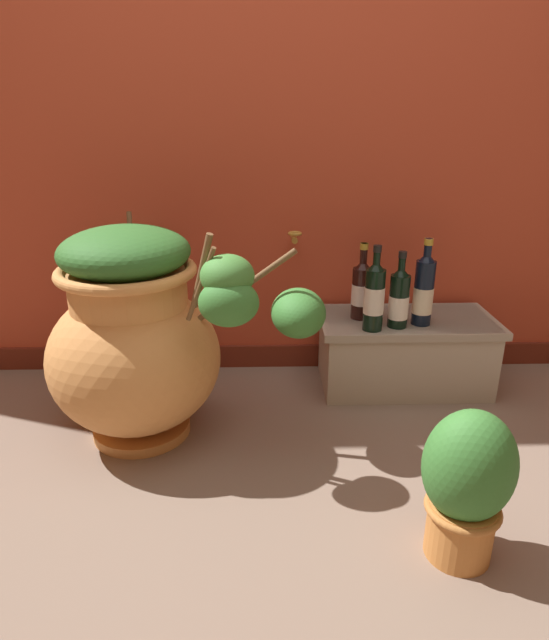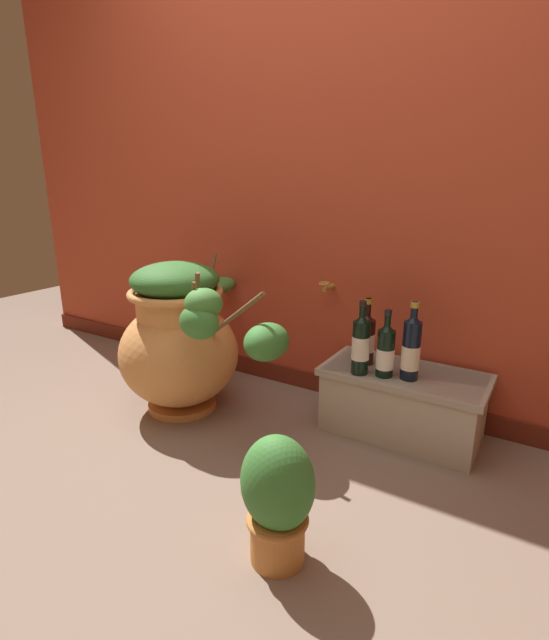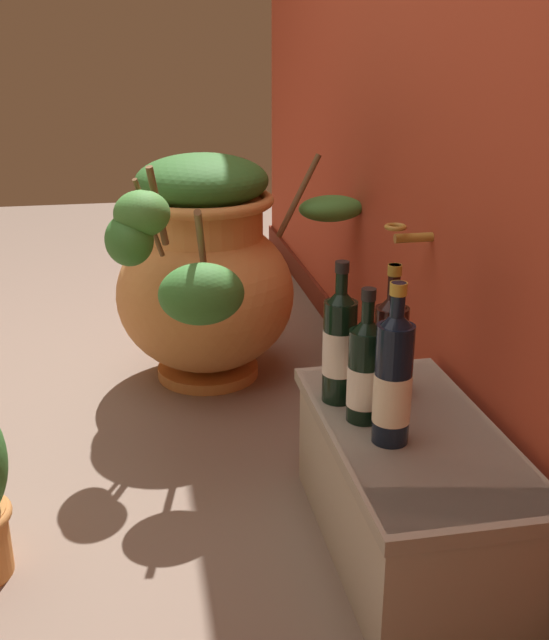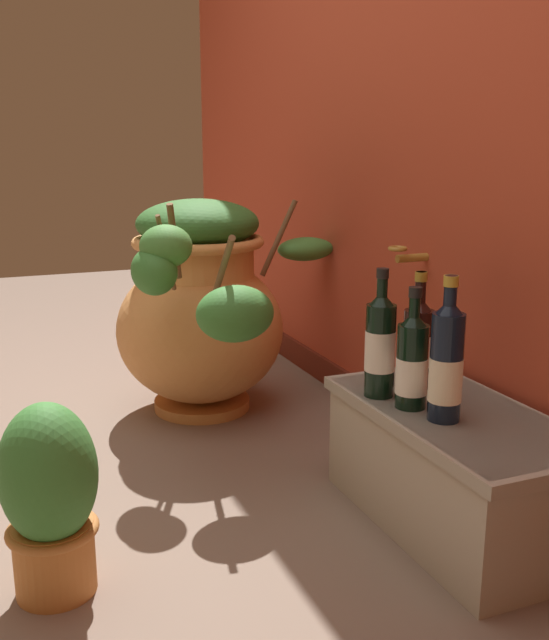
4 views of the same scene
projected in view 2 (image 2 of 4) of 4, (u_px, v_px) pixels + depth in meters
ground_plane at (179, 505)px, 1.68m from camera, size 7.00×7.00×0.00m
back_wall at (336, 137)px, 2.28m from camera, size 4.40×0.33×2.60m
terracotta_urn at (181, 339)px, 2.27m from camera, size 0.92×0.84×0.75m
stone_ledge at (402, 400)px, 2.11m from camera, size 0.70×0.36×0.30m
wine_bottle_left at (411, 348)px, 1.96m from camera, size 0.08×0.08×0.33m
wine_bottle_middle at (366, 337)px, 2.13m from camera, size 0.08×0.08×0.30m
wine_bottle_right at (361, 343)px, 2.01m from camera, size 0.08×0.08×0.32m
wine_bottle_back at (386, 350)px, 1.99m from camera, size 0.08×0.08×0.29m
potted_shrub at (278, 497)px, 1.38m from camera, size 0.23×0.20×0.41m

